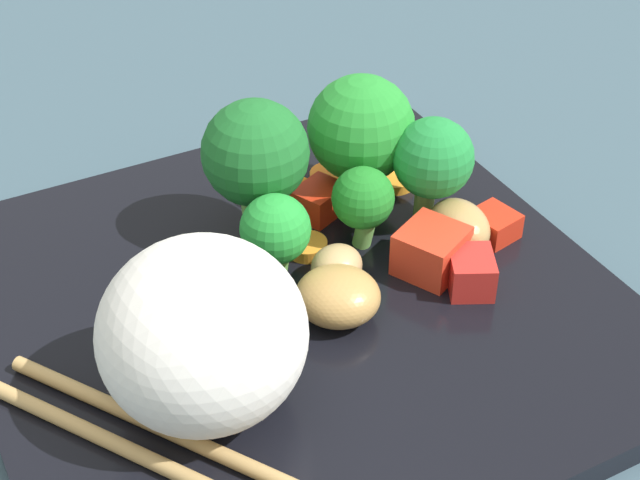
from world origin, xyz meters
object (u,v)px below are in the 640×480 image
Objects in this scene: carrot_slice_3 at (393,179)px; chopstick_pair at (202,465)px; broccoli_floret_0 at (433,159)px; square_plate at (295,307)px; rice_mound at (203,334)px.

carrot_slice_3 is 21.49cm from chopstick_pair.
carrot_slice_3 is at bearing 95.61° from chopstick_pair.
broccoli_floret_0 is at bearing -94.27° from carrot_slice_3.
carrot_slice_3 reaches higher than square_plate.
rice_mound is at bearing -148.41° from carrot_slice_3.
carrot_slice_3 is (15.58, 9.58, -3.52)cm from rice_mound.
square_plate is at bearing 32.48° from rice_mound.
square_plate is 10.16cm from broccoli_floret_0.
rice_mound is (-6.29, -4.00, 4.44)cm from square_plate.
carrot_slice_3 is at bearing 85.73° from broccoli_floret_0.
carrot_slice_3 is (9.29, 5.58, 0.91)cm from square_plate.
chopstick_pair is (-1.75, -3.13, -3.47)cm from rice_mound.
rice_mound is 1.46× the size of broccoli_floret_0.
carrot_slice_3 is 0.13× the size of chopstick_pair.
square_plate is at bearing -149.03° from carrot_slice_3.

